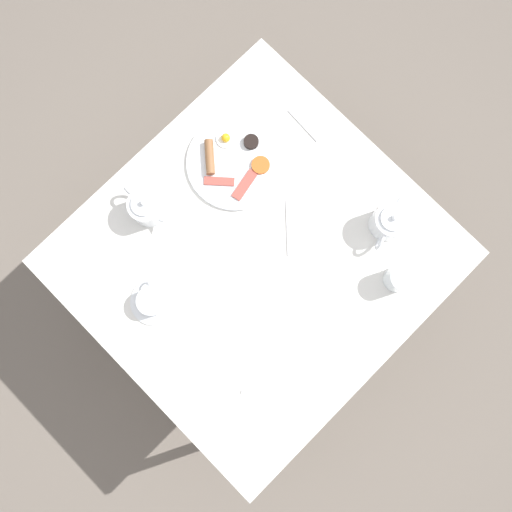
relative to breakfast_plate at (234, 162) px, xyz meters
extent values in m
plane|color=#70665B|center=(-0.27, 0.17, -0.73)|extent=(8.00, 8.00, 0.00)
cube|color=silver|center=(-0.27, 0.17, -0.02)|extent=(1.02, 1.07, 0.03)
cylinder|color=brown|center=(-0.73, -0.32, -0.38)|extent=(0.04, 0.04, 0.69)
cylinder|color=brown|center=(0.19, -0.32, -0.38)|extent=(0.04, 0.04, 0.69)
cylinder|color=brown|center=(-0.73, 0.65, -0.38)|extent=(0.04, 0.04, 0.69)
cylinder|color=brown|center=(0.19, 0.65, -0.38)|extent=(0.04, 0.04, 0.69)
cylinder|color=white|center=(0.00, 0.00, 0.00)|extent=(0.32, 0.32, 0.01)
cylinder|color=white|center=(0.07, -0.03, 0.01)|extent=(0.06, 0.06, 0.00)
sphere|color=yellow|center=(0.07, -0.03, 0.02)|extent=(0.03, 0.03, 0.03)
cylinder|color=brown|center=(0.06, 0.05, 0.02)|extent=(0.10, 0.09, 0.03)
cube|color=#B74C42|center=(-0.01, 0.08, 0.01)|extent=(0.09, 0.08, 0.01)
cube|color=#B74C42|center=(-0.08, 0.03, 0.01)|extent=(0.05, 0.11, 0.01)
cylinder|color=#D16023|center=(-0.07, -0.05, 0.01)|extent=(0.06, 0.06, 0.01)
cylinder|color=black|center=(0.01, -0.08, 0.01)|extent=(0.05, 0.05, 0.02)
cylinder|color=white|center=(0.07, 0.30, 0.04)|extent=(0.11, 0.11, 0.09)
cylinder|color=white|center=(0.07, 0.30, 0.09)|extent=(0.08, 0.08, 0.01)
sphere|color=white|center=(0.07, 0.30, 0.10)|extent=(0.02, 0.02, 0.02)
cone|color=white|center=(0.01, 0.30, 0.05)|extent=(0.06, 0.02, 0.05)
torus|color=white|center=(0.13, 0.31, 0.04)|extent=(0.08, 0.02, 0.08)
cylinder|color=white|center=(-0.48, -0.20, 0.04)|extent=(0.11, 0.11, 0.09)
cylinder|color=white|center=(-0.48, -0.20, 0.09)|extent=(0.08, 0.08, 0.01)
sphere|color=white|center=(-0.48, -0.20, 0.10)|extent=(0.02, 0.02, 0.02)
cone|color=white|center=(-0.46, -0.26, 0.05)|extent=(0.04, 0.06, 0.05)
torus|color=white|center=(-0.50, -0.14, 0.04)|extent=(0.04, 0.08, 0.08)
cylinder|color=white|center=(-0.14, 0.49, -0.01)|extent=(0.15, 0.15, 0.01)
cylinder|color=white|center=(-0.14, 0.49, 0.02)|extent=(0.09, 0.09, 0.05)
cylinder|color=olive|center=(-0.14, 0.49, 0.02)|extent=(0.08, 0.08, 0.04)
torus|color=white|center=(-0.11, 0.46, 0.02)|extent=(0.04, 0.03, 0.04)
cylinder|color=white|center=(-0.63, -0.09, 0.04)|extent=(0.08, 0.08, 0.09)
cube|color=silver|center=(-0.28, 0.03, -0.01)|extent=(0.14, 0.13, 0.00)
cube|color=silver|center=(-0.61, 0.44, -0.01)|extent=(0.16, 0.12, 0.00)
cube|color=silver|center=(-0.07, -0.25, -0.01)|extent=(0.14, 0.02, 0.00)
camera|label=1|loc=(-0.41, 0.31, 1.55)|focal=35.00mm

